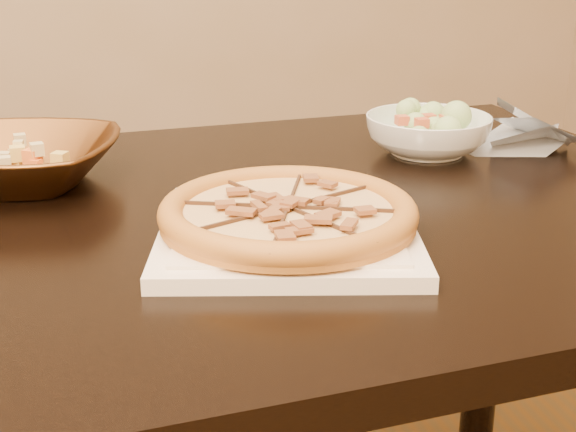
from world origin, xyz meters
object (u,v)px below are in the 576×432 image
dining_table (211,285)px  bronze_bowl (19,162)px  plate (288,232)px  pizza (288,213)px  salad_bowl (428,135)px

dining_table → bronze_bowl: bronze_bowl is taller
plate → bronze_bowl: bearing=135.8°
dining_table → plate: bearing=-60.8°
dining_table → plate: plate is taller
dining_table → pizza: pizza is taller
plate → salad_bowl: size_ratio=1.77×
bronze_bowl → salad_bowl: bronze_bowl is taller
bronze_bowl → salad_bowl: bearing=1.2°
pizza → bronze_bowl: size_ratio=1.09×
dining_table → plate: 0.19m
plate → salad_bowl: salad_bowl is taller
plate → salad_bowl: 0.43m
pizza → plate: bearing=-54.3°
dining_table → salad_bowl: size_ratio=7.45×
salad_bowl → plate: bearing=-134.5°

